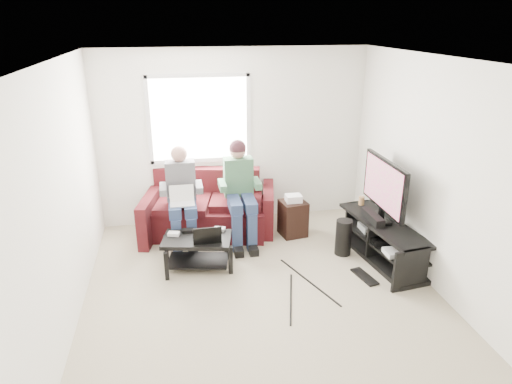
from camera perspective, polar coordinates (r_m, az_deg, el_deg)
floor at (r=5.34m, az=0.90°, el=-12.88°), size 4.50×4.50×0.00m
ceiling at (r=4.45m, az=1.10°, el=16.15°), size 4.50×4.50×0.00m
wall_back at (r=6.86m, az=-2.78°, el=6.82°), size 4.50×0.00×4.50m
wall_front at (r=2.82m, az=10.50°, el=-15.75°), size 4.50×0.00×4.50m
wall_left at (r=4.78m, az=-23.20°, el=-1.28°), size 0.00×4.50×4.50m
wall_right at (r=5.48m, az=21.95°, el=1.62°), size 0.00×4.50×4.50m
window at (r=6.73m, az=-7.08°, el=9.03°), size 1.48×0.04×1.28m
sofa at (r=6.72m, az=-5.77°, el=-2.34°), size 2.07×1.20×0.89m
person_left at (r=6.23m, az=-9.29°, el=-0.18°), size 0.40×0.70×1.37m
person_right at (r=6.29m, az=-2.04°, el=0.88°), size 0.40×0.71×1.41m
laptop_silver at (r=6.06m, az=-9.22°, el=-0.97°), size 0.39×0.36×0.24m
coffee_table at (r=5.79m, az=-7.35°, el=-6.66°), size 0.92×0.67×0.42m
laptop_black at (r=5.62m, az=-6.19°, el=-4.86°), size 0.37×0.29×0.24m
controller_a at (r=5.83m, az=-10.25°, el=-5.17°), size 0.16×0.13×0.04m
controller_b at (r=5.89m, az=-8.50°, el=-4.80°), size 0.15×0.10×0.04m
controller_c at (r=5.88m, az=-4.58°, el=-4.65°), size 0.16×0.13×0.04m
tv_stand at (r=6.21m, az=15.48°, el=-6.11°), size 0.67×1.60×0.51m
tv at (r=6.00m, az=15.73°, el=0.65°), size 0.12×1.10×0.81m
soundbar at (r=6.10m, az=14.36°, el=-3.02°), size 0.12×0.50×0.10m
drink_cup at (r=6.56m, az=13.05°, el=-1.06°), size 0.08×0.08×0.12m
console_white at (r=5.86m, az=17.21°, el=-7.19°), size 0.30×0.22×0.06m
console_grey at (r=6.41m, az=14.41°, el=-4.28°), size 0.34×0.26×0.08m
console_black at (r=6.13m, az=15.74°, el=-5.67°), size 0.38×0.30×0.07m
subwoofer at (r=6.20m, az=10.88°, el=-5.59°), size 0.21×0.21×0.49m
keyboard_floor at (r=5.82m, az=13.41°, el=-10.25°), size 0.22×0.44×0.02m
end_table at (r=6.62m, az=4.64°, el=-3.13°), size 0.35×0.35×0.62m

